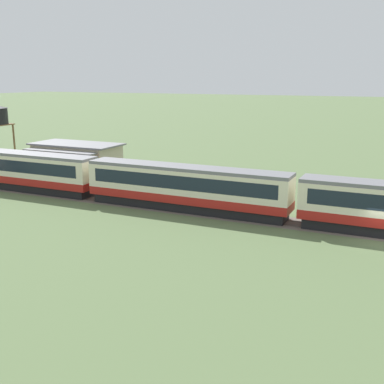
{
  "coord_description": "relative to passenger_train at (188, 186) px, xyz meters",
  "views": [
    {
      "loc": [
        1.57,
        -38.46,
        12.5
      ],
      "look_at": [
        -16.93,
        1.41,
        1.97
      ],
      "focal_mm": 45.0,
      "sensor_mm": 36.0,
      "label": 1
    }
  ],
  "objects": [
    {
      "name": "passenger_train",
      "position": [
        0.0,
        0.0,
        0.0
      ],
      "size": [
        105.5,
        2.95,
        4.29
      ],
      "color": "#AD1E19",
      "rests_on": "ground_plane"
    },
    {
      "name": "railway_track",
      "position": [
        -8.72,
        0.0,
        -2.37
      ],
      "size": [
        153.64,
        3.6,
        0.04
      ],
      "color": "#665B51",
      "rests_on": "ground_plane"
    },
    {
      "name": "ground_plane",
      "position": [
        17.54,
        -1.87,
        -2.38
      ],
      "size": [
        600.0,
        600.0,
        0.0
      ],
      "primitive_type": "plane",
      "color": "#566B42"
    },
    {
      "name": "station_building",
      "position": [
        -20.77,
        9.77,
        -0.29
      ],
      "size": [
        11.8,
        7.01,
        4.1
      ],
      "color": "#BCB293",
      "rests_on": "ground_plane"
    }
  ]
}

